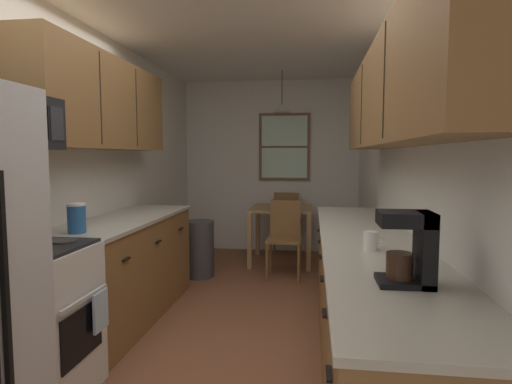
{
  "coord_description": "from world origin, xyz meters",
  "views": [
    {
      "loc": [
        0.62,
        -2.65,
        1.44
      ],
      "look_at": [
        0.1,
        1.21,
        1.1
      ],
      "focal_mm": 29.3,
      "sensor_mm": 36.0,
      "label": 1
    }
  ],
  "objects_px": {
    "dining_chair_far": "(288,219)",
    "storage_canister": "(77,218)",
    "mug_by_coffeemaker": "(371,241)",
    "stove_range": "(31,322)",
    "microwave_over_range": "(3,121)",
    "dining_table": "(281,216)",
    "coffee_maker": "(412,247)",
    "table_serving_bowl": "(279,205)",
    "trash_bin": "(199,249)",
    "dining_chair_near": "(285,234)"
  },
  "relations": [
    {
      "from": "dining_table",
      "to": "dining_chair_far",
      "type": "height_order",
      "value": "dining_chair_far"
    },
    {
      "from": "dining_chair_far",
      "to": "storage_canister",
      "type": "height_order",
      "value": "storage_canister"
    },
    {
      "from": "dining_chair_near",
      "to": "coffee_maker",
      "type": "xyz_separation_m",
      "value": [
        0.74,
        -3.14,
        0.56
      ]
    },
    {
      "from": "trash_bin",
      "to": "microwave_over_range",
      "type": "bearing_deg",
      "value": -98.97
    },
    {
      "from": "storage_canister",
      "to": "mug_by_coffeemaker",
      "type": "relative_size",
      "value": 1.77
    },
    {
      "from": "dining_chair_near",
      "to": "trash_bin",
      "type": "height_order",
      "value": "dining_chair_near"
    },
    {
      "from": "dining_table",
      "to": "dining_chair_near",
      "type": "height_order",
      "value": "dining_chair_near"
    },
    {
      "from": "dining_chair_far",
      "to": "storage_canister",
      "type": "xyz_separation_m",
      "value": [
        -1.26,
        -3.5,
        0.5
      ]
    },
    {
      "from": "dining_table",
      "to": "table_serving_bowl",
      "type": "xyz_separation_m",
      "value": [
        -0.02,
        -0.06,
        0.16
      ]
    },
    {
      "from": "dining_table",
      "to": "table_serving_bowl",
      "type": "relative_size",
      "value": 4.61
    },
    {
      "from": "dining_table",
      "to": "stove_range",
      "type": "bearing_deg",
      "value": -109.65
    },
    {
      "from": "dining_table",
      "to": "trash_bin",
      "type": "height_order",
      "value": "dining_table"
    },
    {
      "from": "storage_canister",
      "to": "mug_by_coffeemaker",
      "type": "bearing_deg",
      "value": -7.67
    },
    {
      "from": "dining_chair_near",
      "to": "storage_canister",
      "type": "relative_size",
      "value": 4.34
    },
    {
      "from": "dining_chair_near",
      "to": "mug_by_coffeemaker",
      "type": "relative_size",
      "value": 7.67
    },
    {
      "from": "dining_table",
      "to": "coffee_maker",
      "type": "bearing_deg",
      "value": -77.69
    },
    {
      "from": "microwave_over_range",
      "to": "trash_bin",
      "type": "height_order",
      "value": "microwave_over_range"
    },
    {
      "from": "stove_range",
      "to": "dining_table",
      "type": "bearing_deg",
      "value": 70.35
    },
    {
      "from": "storage_canister",
      "to": "coffee_maker",
      "type": "xyz_separation_m",
      "value": [
        2.04,
        -0.91,
        0.06
      ]
    },
    {
      "from": "dining_table",
      "to": "dining_chair_near",
      "type": "relative_size",
      "value": 0.94
    },
    {
      "from": "trash_bin",
      "to": "storage_canister",
      "type": "bearing_deg",
      "value": -98.28
    },
    {
      "from": "trash_bin",
      "to": "dining_chair_far",
      "type": "bearing_deg",
      "value": 56.16
    },
    {
      "from": "microwave_over_range",
      "to": "dining_chair_near",
      "type": "relative_size",
      "value": 0.69
    },
    {
      "from": "trash_bin",
      "to": "table_serving_bowl",
      "type": "height_order",
      "value": "table_serving_bowl"
    },
    {
      "from": "coffee_maker",
      "to": "stove_range",
      "type": "bearing_deg",
      "value": 169.33
    },
    {
      "from": "storage_canister",
      "to": "table_serving_bowl",
      "type": "height_order",
      "value": "storage_canister"
    },
    {
      "from": "dining_chair_far",
      "to": "mug_by_coffeemaker",
      "type": "distance_m",
      "value": 3.85
    },
    {
      "from": "microwave_over_range",
      "to": "trash_bin",
      "type": "xyz_separation_m",
      "value": [
        0.41,
        2.58,
        -1.3
      ]
    },
    {
      "from": "dining_chair_near",
      "to": "dining_chair_far",
      "type": "height_order",
      "value": "same"
    },
    {
      "from": "dining_chair_near",
      "to": "mug_by_coffeemaker",
      "type": "height_order",
      "value": "mug_by_coffeemaker"
    },
    {
      "from": "stove_range",
      "to": "table_serving_bowl",
      "type": "height_order",
      "value": "stove_range"
    },
    {
      "from": "stove_range",
      "to": "dining_chair_far",
      "type": "relative_size",
      "value": 1.22
    },
    {
      "from": "trash_bin",
      "to": "storage_canister",
      "type": "height_order",
      "value": "storage_canister"
    },
    {
      "from": "dining_table",
      "to": "mug_by_coffeemaker",
      "type": "relative_size",
      "value": 7.23
    },
    {
      "from": "microwave_over_range",
      "to": "dining_chair_near",
      "type": "bearing_deg",
      "value": 62.92
    },
    {
      "from": "microwave_over_range",
      "to": "coffee_maker",
      "type": "bearing_deg",
      "value": -10.12
    },
    {
      "from": "table_serving_bowl",
      "to": "stove_range",
      "type": "bearing_deg",
      "value": -109.61
    },
    {
      "from": "microwave_over_range",
      "to": "dining_table",
      "type": "relative_size",
      "value": 0.73
    },
    {
      "from": "microwave_over_range",
      "to": "mug_by_coffeemaker",
      "type": "height_order",
      "value": "microwave_over_range"
    },
    {
      "from": "dining_chair_near",
      "to": "storage_canister",
      "type": "distance_m",
      "value": 2.64
    },
    {
      "from": "stove_range",
      "to": "dining_chair_far",
      "type": "bearing_deg",
      "value": 72.64
    },
    {
      "from": "stove_range",
      "to": "dining_chair_near",
      "type": "relative_size",
      "value": 1.22
    },
    {
      "from": "dining_table",
      "to": "coffee_maker",
      "type": "height_order",
      "value": "coffee_maker"
    },
    {
      "from": "storage_canister",
      "to": "microwave_over_range",
      "type": "bearing_deg",
      "value": -101.67
    },
    {
      "from": "dining_chair_far",
      "to": "mug_by_coffeemaker",
      "type": "relative_size",
      "value": 7.67
    },
    {
      "from": "microwave_over_range",
      "to": "stove_range",
      "type": "bearing_deg",
      "value": -0.03
    },
    {
      "from": "dining_table",
      "to": "dining_chair_near",
      "type": "distance_m",
      "value": 0.65
    },
    {
      "from": "stove_range",
      "to": "dining_chair_near",
      "type": "height_order",
      "value": "stove_range"
    },
    {
      "from": "storage_canister",
      "to": "coffee_maker",
      "type": "distance_m",
      "value": 2.23
    },
    {
      "from": "dining_chair_far",
      "to": "storage_canister",
      "type": "bearing_deg",
      "value": -109.85
    }
  ]
}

